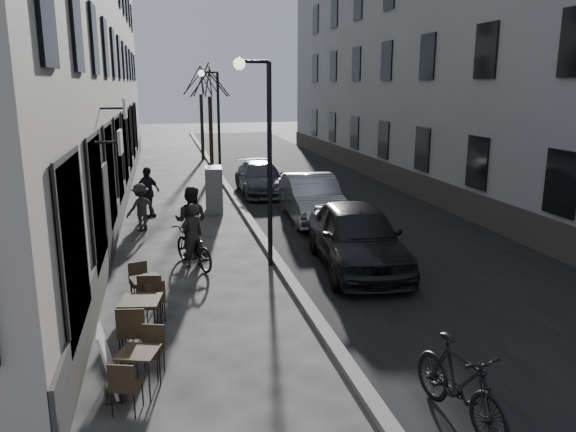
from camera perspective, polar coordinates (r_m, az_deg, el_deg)
name	(u,v)px	position (r m, az deg, el deg)	size (l,w,h in m)	color
ground	(345,386)	(9.00, 5.83, -16.76)	(120.00, 120.00, 0.00)	#33312E
road	(313,189)	(24.64, 2.57, 2.75)	(7.30, 60.00, 0.00)	black
kerb	(230,191)	(23.94, -5.90, 2.52)	(0.25, 60.00, 0.12)	slate
building_right	(437,1)	(26.97, 14.90, 20.32)	(4.00, 35.00, 16.00)	gray
streetlamp_near	(262,141)	(13.64, -2.61, 7.65)	(0.90, 0.28, 5.09)	black
streetlamp_far	(215,115)	(25.51, -7.47, 10.16)	(0.90, 0.28, 5.09)	black
tree_near	(209,80)	(28.47, -8.00, 13.48)	(2.40, 2.40, 5.70)	black
tree_far	(200,81)	(34.45, -8.89, 13.39)	(2.40, 2.40, 5.70)	black
bistro_set_a	(139,368)	(8.85, -14.89, -14.66)	(0.78, 1.40, 0.80)	black
bistro_set_b	(142,317)	(10.34, -14.66, -9.87)	(0.78, 1.71, 0.98)	black
bistro_set_c	(147,291)	(11.73, -14.17, -7.40)	(0.75, 1.48, 0.84)	black
sign_board	(110,368)	(8.93, -17.63, -14.52)	(0.38, 0.62, 1.04)	black
utility_cabinet	(214,190)	(20.26, -7.55, 2.67)	(0.59, 1.08, 1.62)	slate
bicycle	(193,247)	(14.29, -9.62, -3.17)	(0.66, 1.89, 0.99)	black
cyclist_rider	(193,235)	(14.20, -9.67, -1.94)	(0.59, 0.39, 1.63)	black
pedestrian_near	(191,221)	(15.15, -9.81, -0.52)	(0.91, 0.71, 1.87)	black
pedestrian_mid	(141,207)	(18.06, -14.72, 0.85)	(0.97, 0.56, 1.50)	#2D2B27
pedestrian_far	(147,192)	(19.87, -14.10, 2.36)	(1.02, 0.42, 1.74)	black
car_near	(357,237)	(13.99, 7.02, -2.08)	(1.92, 4.78, 1.63)	black
car_mid	(312,198)	(18.89, 2.44, 1.84)	(1.60, 4.59, 1.51)	#95979D
car_far	(261,178)	(23.56, -2.81, 3.85)	(1.82, 4.47, 1.30)	#3D4148
moped	(460,383)	(8.21, 17.04, -15.89)	(0.54, 1.90, 1.14)	black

